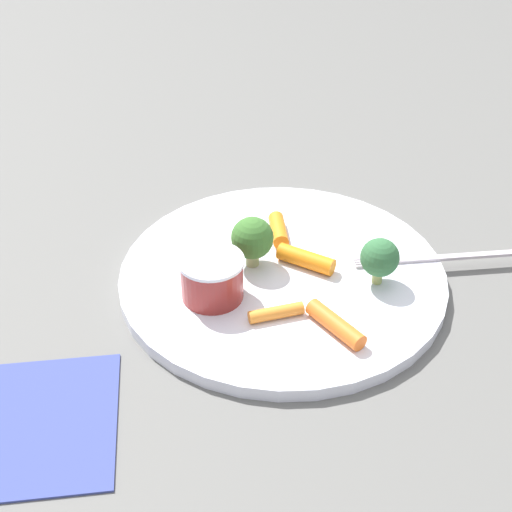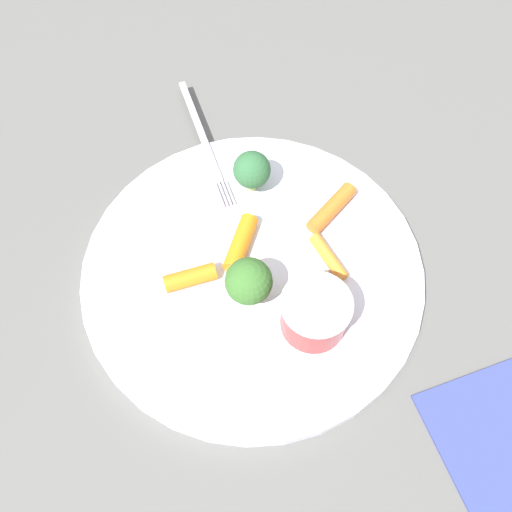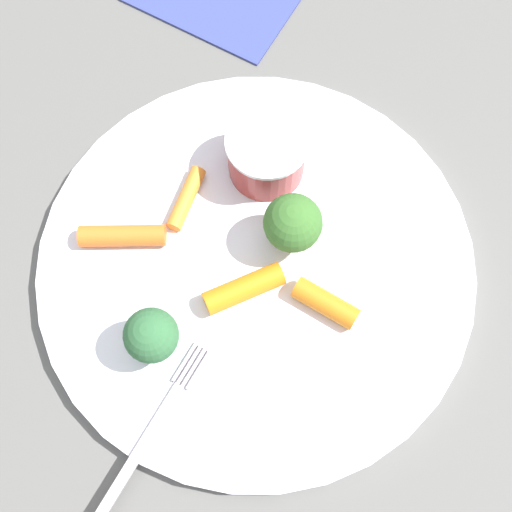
% 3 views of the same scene
% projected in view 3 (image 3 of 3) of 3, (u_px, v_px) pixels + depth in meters
% --- Properties ---
extents(ground_plane, '(2.40, 2.40, 0.00)m').
position_uv_depth(ground_plane, '(256.00, 268.00, 0.46)').
color(ground_plane, '#5B5B58').
extents(plate, '(0.29, 0.29, 0.01)m').
position_uv_depth(plate, '(256.00, 266.00, 0.45)').
color(plate, white).
rests_on(plate, ground_plane).
extents(sauce_cup, '(0.06, 0.06, 0.04)m').
position_uv_depth(sauce_cup, '(274.00, 155.00, 0.45)').
color(sauce_cup, maroon).
rests_on(sauce_cup, plate).
extents(broccoli_floret_0, '(0.04, 0.04, 0.05)m').
position_uv_depth(broccoli_floret_0, '(293.00, 223.00, 0.42)').
color(broccoli_floret_0, '#96A96D').
rests_on(broccoli_floret_0, plate).
extents(broccoli_floret_1, '(0.03, 0.03, 0.04)m').
position_uv_depth(broccoli_floret_1, '(151.00, 336.00, 0.40)').
color(broccoli_floret_1, '#97A85E').
rests_on(broccoli_floret_1, plate).
extents(carrot_stick_0, '(0.03, 0.05, 0.01)m').
position_uv_depth(carrot_stick_0, '(326.00, 303.00, 0.43)').
color(carrot_stick_0, orange).
rests_on(carrot_stick_0, plate).
extents(carrot_stick_1, '(0.04, 0.05, 0.02)m').
position_uv_depth(carrot_stick_1, '(244.00, 288.00, 0.43)').
color(carrot_stick_1, orange).
rests_on(carrot_stick_1, plate).
extents(carrot_stick_2, '(0.02, 0.06, 0.01)m').
position_uv_depth(carrot_stick_2, '(122.00, 236.00, 0.44)').
color(carrot_stick_2, orange).
rests_on(carrot_stick_2, plate).
extents(carrot_stick_3, '(0.05, 0.02, 0.01)m').
position_uv_depth(carrot_stick_3, '(186.00, 198.00, 0.45)').
color(carrot_stick_3, orange).
rests_on(carrot_stick_3, plate).
extents(fork, '(0.15, 0.08, 0.00)m').
position_uv_depth(fork, '(134.00, 460.00, 0.40)').
color(fork, '#B8ADB6').
rests_on(fork, plate).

